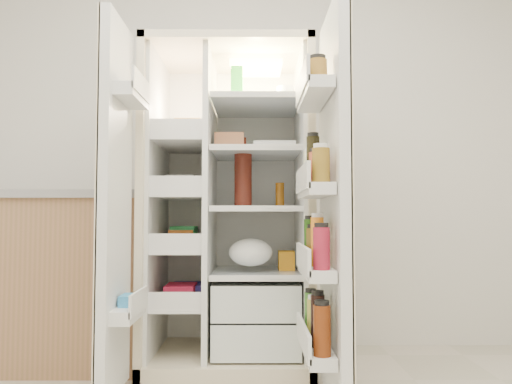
{
  "coord_description": "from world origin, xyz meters",
  "views": [
    {
      "loc": [
        0.07,
        -1.19,
        0.84
      ],
      "look_at": [
        0.08,
        1.25,
        0.96
      ],
      "focal_mm": 34.0,
      "sensor_mm": 36.0,
      "label": 1
    }
  ],
  "objects": [
    {
      "name": "fridge_door",
      "position": [
        0.41,
        0.96,
        0.87
      ],
      "size": [
        0.17,
        0.58,
        1.72
      ],
      "color": "silver",
      "rests_on": "floor"
    },
    {
      "name": "refrigerator",
      "position": [
        -0.06,
        1.65,
        0.74
      ],
      "size": [
        0.92,
        0.7,
        1.8
      ],
      "color": "beige",
      "rests_on": "floor"
    },
    {
      "name": "wall_back",
      "position": [
        0.0,
        2.0,
        1.35
      ],
      "size": [
        4.0,
        0.02,
        2.7
      ],
      "primitive_type": "cube",
      "color": "silver",
      "rests_on": "floor"
    },
    {
      "name": "kitchen_counter",
      "position": [
        -1.16,
        1.67,
        0.49
      ],
      "size": [
        1.35,
        0.72,
        0.98
      ],
      "color": "#9B6C4D",
      "rests_on": "floor"
    },
    {
      "name": "freezer_door",
      "position": [
        -0.57,
        1.05,
        0.89
      ],
      "size": [
        0.15,
        0.4,
        1.72
      ],
      "color": "silver",
      "rests_on": "floor"
    }
  ]
}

